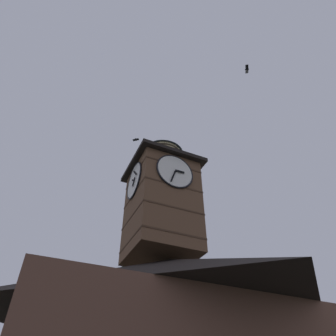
{
  "coord_description": "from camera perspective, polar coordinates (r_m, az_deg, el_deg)",
  "views": [
    {
      "loc": [
        4.95,
        12.2,
        2.23
      ],
      "look_at": [
        -1.46,
        -1.78,
        14.68
      ],
      "focal_mm": 32.66,
      "sensor_mm": 36.0,
      "label": 1
    }
  ],
  "objects": [
    {
      "name": "flying_bird_low",
      "position": [
        25.48,
        -6.02,
        5.28
      ],
      "size": [
        0.52,
        0.5,
        0.16
      ],
      "color": "black"
    },
    {
      "name": "clock_tower",
      "position": [
        18.63,
        -1.16,
        -5.67
      ],
      "size": [
        4.31,
        4.31,
        8.59
      ],
      "color": "brown",
      "rests_on": "building_main"
    },
    {
      "name": "flying_bird_high",
      "position": [
        24.37,
        14.52,
        17.38
      ],
      "size": [
        0.6,
        0.72,
        0.17
      ],
      "color": "black"
    }
  ]
}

